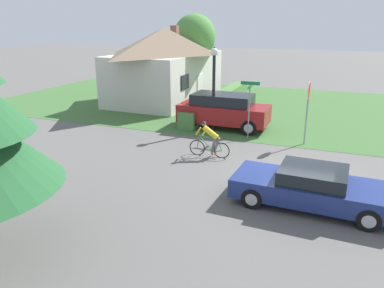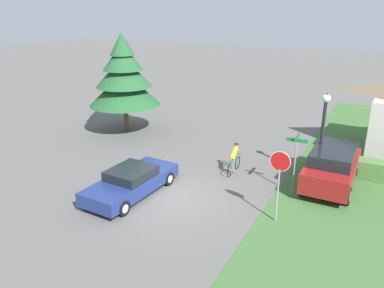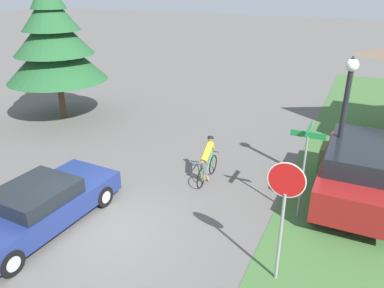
{
  "view_description": "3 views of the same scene",
  "coord_description": "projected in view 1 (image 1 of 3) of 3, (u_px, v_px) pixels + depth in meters",
  "views": [
    {
      "loc": [
        -12.63,
        -0.98,
        5.33
      ],
      "look_at": [
        -0.71,
        3.68,
        1.18
      ],
      "focal_mm": 35.0,
      "sensor_mm": 36.0,
      "label": 1
    },
    {
      "loc": [
        7.59,
        -12.51,
        7.73
      ],
      "look_at": [
        -0.64,
        3.04,
        1.39
      ],
      "focal_mm": 35.0,
      "sensor_mm": 36.0,
      "label": 2
    },
    {
      "loc": [
        5.58,
        -6.54,
        6.13
      ],
      "look_at": [
        0.87,
        3.6,
        1.26
      ],
      "focal_mm": 35.0,
      "sensor_mm": 36.0,
      "label": 3
    }
  ],
  "objects": [
    {
      "name": "cyclist",
      "position": [
        210.0,
        140.0,
        15.45
      ],
      "size": [
        0.44,
        1.75,
        1.52
      ],
      "rotation": [
        0.0,
        0.0,
        1.59
      ],
      "color": "black",
      "rests_on": "ground"
    },
    {
      "name": "street_name_sign",
      "position": [
        249.0,
        100.0,
        17.58
      ],
      "size": [
        0.9,
        0.9,
        2.74
      ],
      "color": "gray",
      "rests_on": "ground"
    },
    {
      "name": "grass_verge_right",
      "position": [
        256.0,
        106.0,
        25.08
      ],
      "size": [
        16.0,
        36.0,
        0.01
      ],
      "primitive_type": "cube",
      "color": "#3D6633",
      "rests_on": "ground"
    },
    {
      "name": "street_lamp",
      "position": [
        214.0,
        77.0,
        18.63
      ],
      "size": [
        0.37,
        0.37,
        4.25
      ],
      "color": "black",
      "rests_on": "ground"
    },
    {
      "name": "ground_plane",
      "position": [
        296.0,
        182.0,
        13.18
      ],
      "size": [
        140.0,
        140.0,
        0.0
      ],
      "primitive_type": "plane",
      "color": "#5B5956"
    },
    {
      "name": "stop_sign",
      "position": [
        308.0,
        100.0,
        16.62
      ],
      "size": [
        0.78,
        0.07,
        2.89
      ],
      "rotation": [
        0.0,
        0.0,
        3.11
      ],
      "color": "gray",
      "rests_on": "ground"
    },
    {
      "name": "sedan_left_lane",
      "position": [
        312.0,
        188.0,
        11.26
      ],
      "size": [
        2.11,
        4.78,
        1.23
      ],
      "rotation": [
        0.0,
        0.0,
        1.52
      ],
      "color": "navy",
      "rests_on": "ground"
    },
    {
      "name": "cottage_house",
      "position": [
        165.0,
        64.0,
        26.2
      ],
      "size": [
        9.74,
        6.02,
        5.15
      ],
      "rotation": [
        0.0,
        0.0,
        -0.04
      ],
      "color": "beige",
      "rests_on": "ground"
    },
    {
      "name": "deciduous_tree_right",
      "position": [
        194.0,
        37.0,
        30.48
      ],
      "size": [
        3.45,
        3.45,
        6.06
      ],
      "color": "#4C3823",
      "rests_on": "ground"
    },
    {
      "name": "hedge_row",
      "position": [
        219.0,
        101.0,
        24.5
      ],
      "size": [
        11.78,
        0.9,
        0.92
      ],
      "primitive_type": "cube",
      "color": "#4C7A3D",
      "rests_on": "ground"
    },
    {
      "name": "parked_suv_right",
      "position": [
        223.0,
        110.0,
        19.65
      ],
      "size": [
        2.1,
        4.67,
        1.81
      ],
      "rotation": [
        0.0,
        0.0,
        1.57
      ],
      "color": "maroon",
      "rests_on": "ground"
    }
  ]
}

